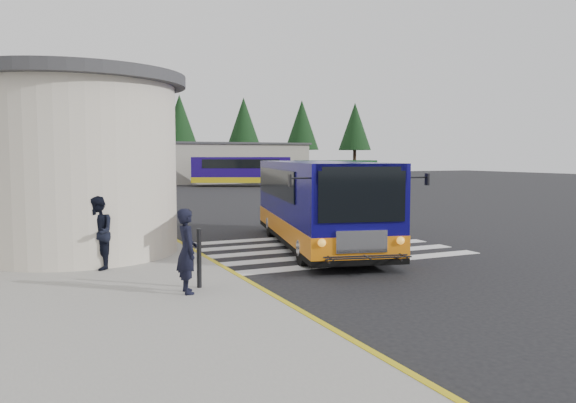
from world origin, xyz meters
name	(u,v)px	position (x,y,z in m)	size (l,w,h in m)	color
ground	(316,244)	(0.00, 0.00, 0.00)	(140.00, 140.00, 0.00)	black
sidewalk	(4,242)	(-9.00, 4.00, 0.07)	(10.00, 34.00, 0.15)	gray
curb_strip	(161,233)	(-4.05, 4.00, 0.08)	(0.12, 34.00, 0.16)	gold
crosswalk	(314,249)	(-0.50, -0.80, 0.01)	(8.00, 5.35, 0.01)	silver
depot_building	(180,163)	(6.00, 42.00, 2.11)	(26.40, 8.40, 4.20)	gray
tree_line	(165,122)	(6.29, 50.00, 6.77)	(58.40, 4.40, 10.00)	black
transit_bus	(318,206)	(-0.19, -0.50, 1.25)	(4.89, 9.56, 2.62)	#0C075B
pedestrian_a	(187,251)	(-5.48, -5.14, 0.97)	(0.60, 0.39, 1.64)	black
pedestrian_b	(98,233)	(-6.80, -2.05, 1.01)	(0.84, 0.65, 1.72)	black
bollard	(199,258)	(-5.15, -4.80, 0.75)	(0.10, 0.10, 1.19)	black
far_bus_a	(242,170)	(9.66, 33.34, 1.51)	(9.26, 6.07, 2.33)	#1A0862
far_bus_b	(336,171)	(19.35, 32.88, 1.33)	(8.22, 3.56, 2.05)	#12461B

